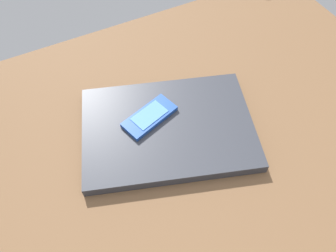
% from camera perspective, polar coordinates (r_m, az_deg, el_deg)
% --- Properties ---
extents(desk_surface, '(1.20, 0.80, 0.03)m').
position_cam_1_polar(desk_surface, '(0.70, 0.43, -3.24)').
color(desk_surface, brown).
rests_on(desk_surface, ground).
extents(laptop_closed, '(0.41, 0.34, 0.02)m').
position_cam_1_polar(laptop_closed, '(0.69, 0.00, -0.41)').
color(laptop_closed, '#33353D').
rests_on(laptop_closed, desk_surface).
extents(cell_phone_on_laptop, '(0.13, 0.08, 0.01)m').
position_cam_1_polar(cell_phone_on_laptop, '(0.69, -3.21, 1.65)').
color(cell_phone_on_laptop, '#1E479E').
rests_on(cell_phone_on_laptop, laptop_closed).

